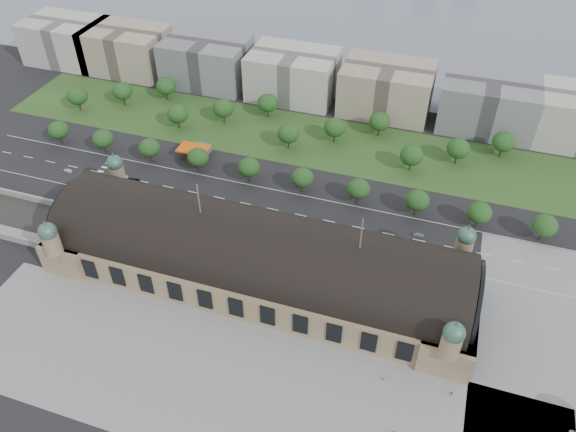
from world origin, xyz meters
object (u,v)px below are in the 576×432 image
(parked_car_4, at_px, (184,218))
(traffic_car_5, at_px, (419,235))
(parked_car_6, at_px, (186,218))
(parked_car_3, at_px, (142,201))
(traffic_car_6, at_px, (460,249))
(traffic_car_0, at_px, (68,170))
(pedestrian_2, at_px, (451,393))
(bus_east, at_px, (370,242))
(parked_car_2, at_px, (128,205))
(parked_car_0, at_px, (146,202))
(traffic_car_4, at_px, (258,213))
(traffic_car_1, at_px, (123,176))
(pedestrian_0, at_px, (384,379))
(petrol_station, at_px, (199,149))
(pedestrian_1, at_px, (394,432))
(bus_west, at_px, (261,222))
(parked_car_5, at_px, (204,222))
(parked_car_1, at_px, (134,206))
(bus_mid, at_px, (344,236))

(parked_car_4, bearing_deg, traffic_car_5, 80.22)
(traffic_car_5, bearing_deg, parked_car_6, 94.34)
(parked_car_4, bearing_deg, parked_car_3, -122.30)
(traffic_car_6, distance_m, parked_car_6, 107.32)
(traffic_car_0, xyz_separation_m, pedestrian_2, (174.21, -60.22, 0.09))
(traffic_car_0, relative_size, bus_east, 0.34)
(traffic_car_0, xyz_separation_m, traffic_car_5, (154.97, 6.27, -0.06))
(traffic_car_5, height_order, parked_car_2, traffic_car_5)
(traffic_car_6, bearing_deg, parked_car_6, -75.17)
(parked_car_0, xyz_separation_m, pedestrian_2, (129.88, -51.27, 0.07))
(traffic_car_4, relative_size, parked_car_4, 0.95)
(traffic_car_1, height_order, parked_car_3, parked_car_3)
(traffic_car_1, height_order, pedestrian_0, pedestrian_0)
(petrol_station, xyz_separation_m, pedestrian_0, (104.70, -93.05, -2.16))
(traffic_car_4, bearing_deg, pedestrian_1, 46.09)
(traffic_car_5, relative_size, parked_car_2, 0.92)
(traffic_car_0, relative_size, traffic_car_1, 1.00)
(parked_car_2, bearing_deg, pedestrian_0, 28.89)
(parked_car_4, relative_size, bus_west, 0.35)
(petrol_station, bearing_deg, traffic_car_1, -131.37)
(traffic_car_1, xyz_separation_m, traffic_car_6, (145.19, -0.65, -0.06))
(parked_car_3, distance_m, parked_car_5, 30.48)
(traffic_car_5, height_order, pedestrian_0, pedestrian_0)
(parked_car_6, relative_size, pedestrian_1, 3.12)
(parked_car_0, xyz_separation_m, parked_car_3, (-2.00, 0.00, -0.00))
(parked_car_6, distance_m, pedestrian_1, 115.28)
(traffic_car_6, height_order, parked_car_1, parked_car_1)
(traffic_car_5, xyz_separation_m, parked_car_5, (-82.43, -19.22, 0.02))
(parked_car_0, bearing_deg, parked_car_6, 39.75)
(pedestrian_0, xyz_separation_m, pedestrian_1, (5.79, -15.94, -0.02))
(bus_west, height_order, bus_east, bus_east)
(traffic_car_4, xyz_separation_m, traffic_car_5, (63.80, 7.00, -0.01))
(traffic_car_5, bearing_deg, parked_car_3, 90.00)
(bus_east, bearing_deg, parked_car_5, 94.95)
(parked_car_2, distance_m, pedestrian_0, 126.06)
(petrol_station, xyz_separation_m, traffic_car_4, (41.44, -32.06, -2.26))
(parked_car_3, distance_m, bus_mid, 85.50)
(petrol_station, xyz_separation_m, parked_car_0, (-5.40, -40.28, -2.19))
(traffic_car_6, distance_m, parked_car_5, 99.69)
(bus_west, bearing_deg, parked_car_4, 101.19)
(traffic_car_6, bearing_deg, bus_west, -76.48)
(traffic_car_4, xyz_separation_m, pedestrian_2, (83.04, -59.49, 0.13))
(parked_car_3, distance_m, pedestrian_2, 141.50)
(parked_car_6, xyz_separation_m, pedestrian_0, (89.61, -48.77, 0.09))
(traffic_car_1, height_order, parked_car_6, traffic_car_1)
(traffic_car_5, distance_m, bus_east, 20.16)
(parked_car_2, height_order, pedestrian_2, pedestrian_2)
(petrol_station, height_order, parked_car_3, petrol_station)
(parked_car_4, xyz_separation_m, bus_mid, (64.07, 8.77, 1.04))
(bus_east, height_order, pedestrian_0, bus_east)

